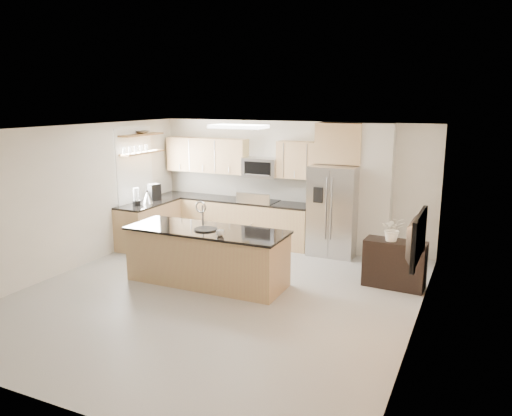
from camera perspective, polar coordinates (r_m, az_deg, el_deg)
The scene contains 27 objects.
floor at distance 8.06m, azimuth -4.50°, elevation -9.86°, with size 6.50×6.50×0.00m, color #9E9C96.
ceiling at distance 7.48m, azimuth -4.83°, elevation 8.92°, with size 6.00×6.50×0.02m, color white.
wall_back at distance 10.56m, azimuth 4.03°, elevation 2.82°, with size 6.00×0.02×2.60m, color silver.
wall_front at distance 5.21m, azimuth -22.65°, elevation -8.18°, with size 6.00×0.02×2.60m, color silver.
wall_left at distance 9.48m, azimuth -20.66°, elevation 0.96°, with size 0.02×6.50×2.60m, color silver.
wall_right at distance 6.76m, azimuth 18.14°, elevation -3.22°, with size 0.02×6.50×2.60m, color silver.
back_counter at distance 10.93m, azimuth -2.65°, elevation -1.26°, with size 3.55×0.66×1.44m.
left_counter at distance 10.81m, azimuth -12.16°, elevation -1.76°, with size 0.66×1.50×0.92m.
range at distance 10.66m, azimuth 0.31°, elevation -1.60°, with size 0.76×0.64×1.14m.
upper_cabinets at distance 10.87m, azimuth -2.71°, elevation 5.90°, with size 3.50×0.33×0.75m.
microwave at distance 10.55m, azimuth 0.60°, elevation 4.66°, with size 0.76×0.40×0.40m.
refrigerator at distance 9.96m, azimuth 8.92°, elevation -0.27°, with size 0.92×0.78×1.78m.
partition_column at distance 9.93m, azimuth 13.58°, elevation 1.89°, with size 0.60×0.30×2.60m, color beige.
window at distance 10.77m, azimuth -13.73°, elevation 4.57°, with size 0.04×1.15×1.65m.
shelf_lower at distance 10.73m, azimuth -12.95°, elevation 6.20°, with size 0.30×1.20×0.04m, color brown.
shelf_upper at distance 10.70m, azimuth -13.04°, elevation 8.17°, with size 0.30×1.20×0.04m, color brown.
ceiling_fixture at distance 9.08m, azimuth -2.01°, elevation 9.30°, with size 1.00×0.50×0.06m, color white.
island at distance 8.43m, azimuth -5.60°, elevation -5.47°, with size 2.72×1.00×1.36m.
credenza at distance 8.54m, azimuth 15.55°, elevation -6.18°, with size 0.98×0.41×0.79m, color black.
cup at distance 7.85m, azimuth -4.12°, elevation -2.87°, with size 0.13×0.13×0.10m, color white.
platter at distance 8.25m, azimuth -5.78°, elevation -2.44°, with size 0.38×0.38×0.02m, color black.
blender at distance 10.39m, azimuth -13.52°, elevation 1.12°, with size 0.16×0.16×0.37m.
kettle at distance 10.59m, azimuth -12.33°, elevation 1.20°, with size 0.23×0.23×0.28m.
coffee_maker at distance 10.90m, azimuth -11.54°, elevation 1.76°, with size 0.26×0.28×0.35m.
bowl at distance 10.75m, azimuth -12.86°, elevation 8.52°, with size 0.35×0.35×0.09m, color #A7A7A9.
flower_vase at distance 8.33m, azimuth 15.41°, elevation -1.64°, with size 0.55×0.48×0.61m, color white.
television at distance 6.56m, azimuth 17.17°, elevation -3.16°, with size 1.08×0.14×0.62m, color black.
Camera 1 is at (3.69, -6.49, 3.04)m, focal length 35.00 mm.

